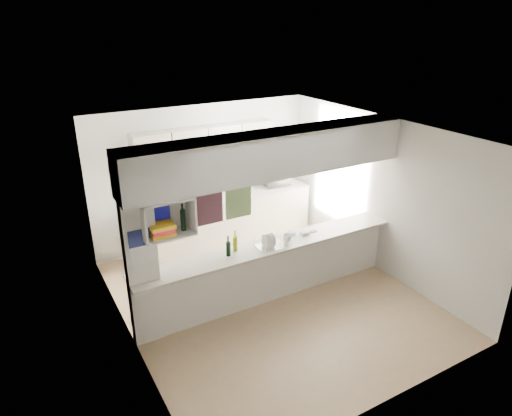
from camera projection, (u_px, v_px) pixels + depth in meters
floor at (270, 298)px, 7.04m from camera, size 4.80×4.80×0.00m
ceiling at (272, 132)px, 6.03m from camera, size 4.80×4.80×0.00m
wall_back at (203, 175)px, 8.46m from camera, size 4.20×0.00×4.20m
wall_left at (124, 257)px, 5.58m from camera, size 0.00×4.80×4.80m
wall_right at (379, 195)px, 7.49m from camera, size 0.00×4.80×4.80m
servery_partition at (260, 200)px, 6.32m from camera, size 4.20×0.50×2.60m
cubby_shelf at (165, 219)px, 5.61m from camera, size 0.65×0.35×0.50m
kitchen_run at (218, 202)px, 8.50m from camera, size 3.60×0.63×2.24m
microwave at (277, 179)px, 8.99m from camera, size 0.51×0.37×0.26m
bowl at (279, 171)px, 8.93m from camera, size 0.26×0.26×0.06m
dish_rack at (271, 241)px, 6.60m from camera, size 0.43×0.33×0.22m
cup at (287, 238)px, 6.75m from camera, size 0.17×0.17×0.10m
wine_bottles at (232, 246)px, 6.41m from camera, size 0.22×0.15×0.32m
plastic_tubs at (297, 233)px, 6.99m from camera, size 0.48×0.21×0.06m
utensil_jar at (180, 201)px, 8.12m from camera, size 0.09×0.09×0.13m
knife_block at (199, 195)px, 8.30m from camera, size 0.11×0.10×0.18m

